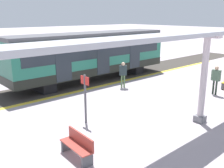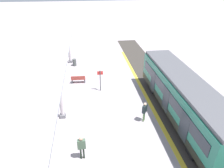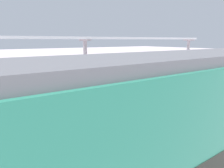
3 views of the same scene
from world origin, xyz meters
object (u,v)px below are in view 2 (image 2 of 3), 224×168
object	(u,v)px
train_near_carriage	(182,97)
trash_bin	(74,62)
bench_mid_platform	(78,79)
platform_info_sign	(100,79)
passenger_waiting_near_edge	(145,110)
canopy_pillar_second	(60,97)
passenger_by_the_benches	(82,145)
canopy_pillar_nearest	(69,48)

from	to	relation	value
train_near_carriage	trash_bin	size ratio (longest dim) A/B	14.12
bench_mid_platform	platform_info_sign	xyz separation A→B (m)	(-2.22, 1.93, 0.89)
trash_bin	passenger_waiting_near_edge	distance (m)	13.29
canopy_pillar_second	bench_mid_platform	bearing A→B (deg)	-101.35
passenger_by_the_benches	bench_mid_platform	bearing A→B (deg)	-87.69
train_near_carriage	passenger_by_the_benches	xyz separation A→B (m)	(7.82, 3.33, -0.72)
trash_bin	passenger_by_the_benches	world-z (taller)	passenger_by_the_benches
canopy_pillar_nearest	bench_mid_platform	size ratio (longest dim) A/B	2.56
platform_info_sign	passenger_waiting_near_edge	size ratio (longest dim) A/B	1.28
bench_mid_platform	passenger_by_the_benches	world-z (taller)	passenger_by_the_benches
trash_bin	platform_info_sign	bearing A→B (deg)	112.47
bench_mid_platform	passenger_by_the_benches	distance (m)	10.24
platform_info_sign	passenger_by_the_benches	bearing A→B (deg)	77.65
canopy_pillar_second	passenger_waiting_near_edge	world-z (taller)	canopy_pillar_second
passenger_waiting_near_edge	passenger_by_the_benches	bearing A→B (deg)	32.59
passenger_waiting_near_edge	passenger_by_the_benches	xyz separation A→B (m)	(4.81, 3.07, 0.03)
trash_bin	train_near_carriage	bearing A→B (deg)	126.97
canopy_pillar_nearest	passenger_by_the_benches	xyz separation A→B (m)	(-1.58, 16.18, -0.87)
train_near_carriage	platform_info_sign	size ratio (longest dim) A/B	5.75
canopy_pillar_second	bench_mid_platform	xyz separation A→B (m)	(-1.17, -5.82, -1.53)
trash_bin	passenger_waiting_near_edge	size ratio (longest dim) A/B	0.52
platform_info_sign	passenger_waiting_near_edge	distance (m)	6.01
trash_bin	platform_info_sign	size ratio (longest dim) A/B	0.41
canopy_pillar_second	bench_mid_platform	distance (m)	6.13
passenger_waiting_near_edge	platform_info_sign	bearing A→B (deg)	-60.07
canopy_pillar_second	passenger_by_the_benches	world-z (taller)	canopy_pillar_second
canopy_pillar_nearest	passenger_waiting_near_edge	xyz separation A→B (m)	(-6.39, 13.10, -0.90)
train_near_carriage	bench_mid_platform	distance (m)	10.82
canopy_pillar_second	passenger_by_the_benches	bearing A→B (deg)	109.80
platform_info_sign	passenger_waiting_near_edge	xyz separation A→B (m)	(-3.00, 5.20, -0.26)
bench_mid_platform	trash_bin	distance (m)	4.85
canopy_pillar_second	passenger_waiting_near_edge	size ratio (longest dim) A/B	2.27
train_near_carriage	trash_bin	world-z (taller)	train_near_carriage
bench_mid_platform	trash_bin	xyz separation A→B (m)	(0.57, -4.81, 0.01)
passenger_waiting_near_edge	passenger_by_the_benches	size ratio (longest dim) A/B	0.97
train_near_carriage	bench_mid_platform	bearing A→B (deg)	-39.88
platform_info_sign	passenger_waiting_near_edge	world-z (taller)	platform_info_sign
passenger_waiting_near_edge	bench_mid_platform	bearing A→B (deg)	-53.82
train_near_carriage	platform_info_sign	world-z (taller)	train_near_carriage
platform_info_sign	passenger_by_the_benches	size ratio (longest dim) A/B	1.24
bench_mid_platform	canopy_pillar_second	bearing A→B (deg)	78.65
trash_bin	bench_mid_platform	bearing A→B (deg)	96.71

